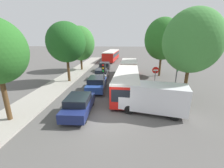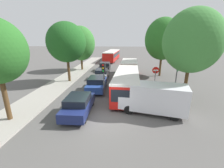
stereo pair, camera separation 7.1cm
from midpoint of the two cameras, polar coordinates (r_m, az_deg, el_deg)
name	(u,v)px [view 1 (the left image)]	position (r m, az deg, el deg)	size (l,w,h in m)	color
ground_plane	(104,120)	(11.14, -3.22, -13.44)	(200.00, 200.00, 0.00)	#565451
kerb_strip_left	(76,72)	(26.47, -13.65, 4.40)	(3.20, 40.13, 0.14)	#9E998E
articulated_bus	(128,74)	(18.86, 5.93, 3.76)	(3.24, 15.76, 2.32)	red
city_bus_rear	(111,55)	(39.99, -0.27, 11.03)	(3.55, 11.90, 2.52)	red
queued_car_navy	(79,105)	(11.93, -12.74, -7.65)	(1.88, 4.28, 1.47)	navy
queued_car_blue	(97,84)	(16.87, -5.95, 0.16)	(1.95, 4.42, 1.53)	#284799
queued_car_silver	(101,74)	(21.71, -4.14, 3.88)	(1.82, 4.13, 1.42)	#B7BABF
queued_car_black	(105,66)	(27.39, -2.90, 6.72)	(1.89, 4.29, 1.48)	black
white_van	(155,98)	(12.07, 16.01, -5.06)	(5.31, 3.01, 2.31)	silver
traffic_light	(104,73)	(14.37, -3.34, 4.36)	(0.38, 0.40, 3.40)	#56595E
no_entry_sign	(155,76)	(16.36, 15.99, 3.05)	(0.70, 0.08, 2.82)	#56595E
direction_sign_post	(177,73)	(15.18, 23.29, 3.89)	(0.41, 1.37, 3.60)	#56595E
tree_left_mid	(66,42)	(20.31, -17.18, 14.89)	(4.86, 4.86, 7.64)	#51381E
tree_left_far	(81,44)	(27.82, -11.90, 14.55)	(4.98, 4.98, 7.72)	#51381E
tree_right_near	(192,41)	(14.43, 28.04, 14.15)	(4.73, 4.73, 8.03)	#51381E
tree_right_mid	(163,40)	(24.07, 18.71, 15.53)	(5.18, 5.18, 8.56)	#51381E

